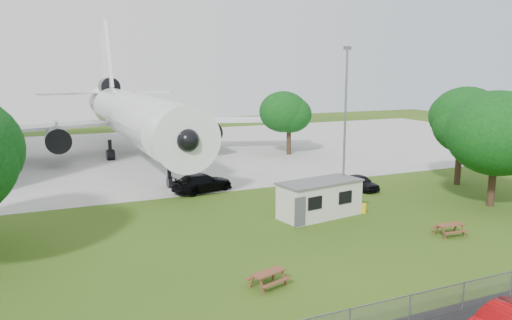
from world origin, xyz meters
name	(u,v)px	position (x,y,z in m)	size (l,w,h in m)	color
ground	(284,252)	(0.00, 0.00, 0.00)	(160.00, 160.00, 0.00)	#426318
concrete_apron	(146,153)	(0.00, 38.00, 0.01)	(120.00, 46.00, 0.03)	#B7B7B2
airliner	(132,114)	(-2.00, 35.86, 5.27)	(46.36, 47.73, 17.69)	white
site_cabin	(320,199)	(5.69, 5.39, 1.31)	(6.92, 3.65, 2.62)	beige
picnic_west	(268,286)	(-2.83, -3.82, 0.00)	(1.80, 1.50, 0.76)	brown
picnic_east	(449,235)	(11.07, -1.70, 0.00)	(1.80, 1.50, 0.76)	brown
lamp_mast	(345,131)	(8.20, 6.20, 6.00)	(0.16, 0.16, 12.00)	slate
tree_east_front	(497,129)	(19.32, 2.35, 6.02)	(7.99, 7.99, 10.03)	#382619
tree_east_back	(461,123)	(22.66, 8.96, 5.73)	(6.61, 6.61, 9.05)	#382619
tree_far_apron	(289,115)	(16.05, 29.80, 5.00)	(6.54, 6.54, 8.28)	#382619
car_ne_hatch	(361,182)	(13.23, 10.86, 0.65)	(1.54, 3.84, 1.31)	black
car_apron_van	(202,183)	(0.22, 15.84, 0.81)	(2.26, 5.55, 1.61)	black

